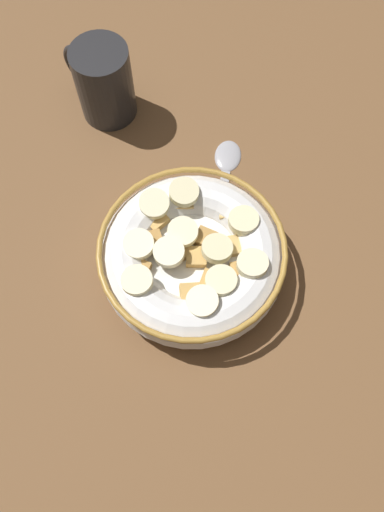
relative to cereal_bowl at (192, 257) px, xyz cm
name	(u,v)px	position (x,y,z in cm)	size (l,w,h in cm)	color
ground_plane	(192,271)	(-0.02, 0.00, -3.78)	(98.59, 98.59, 2.00)	brown
cereal_bowl	(192,257)	(0.00, 0.00, 0.00)	(18.66, 18.66, 5.79)	white
spoon	(226,171)	(4.38, -11.38, -2.44)	(9.82, 14.32, 0.80)	#A5A5AD
coffee_mug	(103,82)	(20.68, -9.48, 1.84)	(9.41, 6.42, 9.24)	#262628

